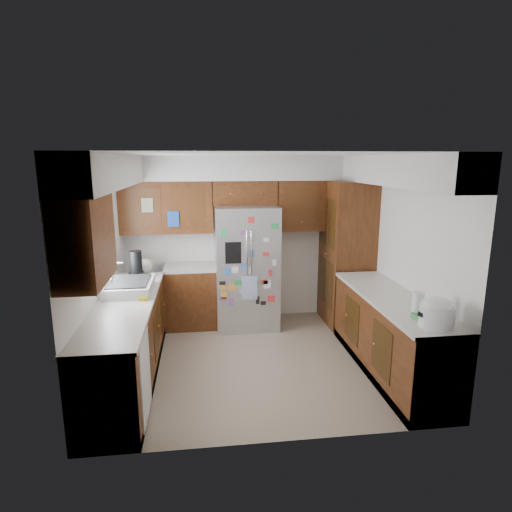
# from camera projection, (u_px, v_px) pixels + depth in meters

# --- Properties ---
(floor) EXTENTS (3.60, 3.60, 0.00)m
(floor) POSITION_uv_depth(u_px,v_px,m) (257.00, 360.00, 5.33)
(floor) COLOR gray
(floor) RESTS_ON ground
(room_shell) EXTENTS (3.64, 3.24, 2.52)m
(room_shell) POSITION_uv_depth(u_px,v_px,m) (245.00, 211.00, 5.27)
(room_shell) COLOR white
(room_shell) RESTS_ON ground
(left_counter_run) EXTENTS (1.36, 3.20, 0.92)m
(left_counter_run) POSITION_uv_depth(u_px,v_px,m) (144.00, 332.00, 5.09)
(left_counter_run) COLOR #401D0C
(left_counter_run) RESTS_ON ground
(right_counter_run) EXTENTS (0.63, 2.25, 0.92)m
(right_counter_run) POSITION_uv_depth(u_px,v_px,m) (390.00, 338.00, 4.97)
(right_counter_run) COLOR #401D0C
(right_counter_run) RESTS_ON ground
(pantry) EXTENTS (0.60, 0.90, 2.15)m
(pantry) POSITION_uv_depth(u_px,v_px,m) (346.00, 253.00, 6.40)
(pantry) COLOR #401D0C
(pantry) RESTS_ON ground
(fridge) EXTENTS (0.90, 0.79, 1.80)m
(fridge) POSITION_uv_depth(u_px,v_px,m) (246.00, 267.00, 6.30)
(fridge) COLOR #A8A7AD
(fridge) RESTS_ON ground
(bridge_cabinet) EXTENTS (0.96, 0.34, 0.35)m
(bridge_cabinet) POSITION_uv_depth(u_px,v_px,m) (244.00, 192.00, 6.29)
(bridge_cabinet) COLOR #401D0C
(bridge_cabinet) RESTS_ON fridge
(fridge_top_items) EXTENTS (0.73, 0.32, 0.31)m
(fridge_top_items) POSITION_uv_depth(u_px,v_px,m) (240.00, 171.00, 6.21)
(fridge_top_items) COLOR #1B22AB
(fridge_top_items) RESTS_ON bridge_cabinet
(sink_assembly) EXTENTS (0.52, 0.73, 0.37)m
(sink_assembly) POSITION_uv_depth(u_px,v_px,m) (130.00, 286.00, 5.02)
(sink_assembly) COLOR silver
(sink_assembly) RESTS_ON left_counter_run
(left_counter_clutter) EXTENTS (0.32, 0.94, 0.38)m
(left_counter_clutter) POSITION_uv_depth(u_px,v_px,m) (139.00, 266.00, 5.72)
(left_counter_clutter) COLOR black
(left_counter_clutter) RESTS_ON left_counter_run
(rice_cooker) EXTENTS (0.33, 0.32, 0.28)m
(rice_cooker) POSITION_uv_depth(u_px,v_px,m) (437.00, 312.00, 3.95)
(rice_cooker) COLOR white
(rice_cooker) RESTS_ON right_counter_run
(paper_towel) EXTENTS (0.11, 0.11, 0.25)m
(paper_towel) POSITION_uv_depth(u_px,v_px,m) (418.00, 304.00, 4.22)
(paper_towel) COLOR white
(paper_towel) RESTS_ON right_counter_run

